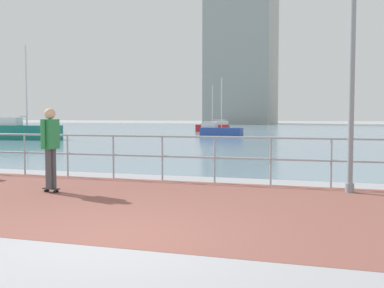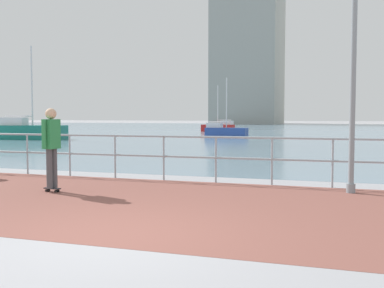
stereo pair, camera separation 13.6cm
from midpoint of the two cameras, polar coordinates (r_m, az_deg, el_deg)
The scene contains 10 objects.
ground at distance 45.85m, azimuth 14.12°, elevation 1.30°, with size 220.00×220.00×0.00m, color #9E9EA3.
brick_paving at distance 8.80m, azimuth -1.56°, elevation -7.45°, with size 28.00×5.94×0.01m, color brown.
harbor_water at distance 56.23m, azimuth 14.78°, elevation 1.68°, with size 180.00×88.00×0.00m, color #6B899E.
waterfront_railing at distance 11.52m, azimuth 3.31°, elevation -0.82°, with size 25.25×0.06×1.17m.
lamppost at distance 10.55m, azimuth 18.94°, elevation 10.54°, with size 0.78×0.49×5.43m.
skateboarder at distance 10.50m, azimuth -16.68°, elevation 0.31°, with size 0.41×0.56×1.84m.
sailboat_navy at distance 37.17m, azimuth 4.21°, elevation 1.60°, with size 3.44×1.30×4.74m.
sailboat_red at distance 48.79m, azimuth 3.42°, elevation 2.07°, with size 3.64×1.73×4.91m.
sailboat_yellow at distance 34.62m, azimuth -19.28°, elevation 1.57°, with size 4.88×2.23×6.60m.
tower_concrete at distance 100.22m, azimuth 7.12°, elevation 11.11°, with size 13.17×17.13×31.65m.
Camera 2 is at (2.92, -5.71, 1.67)m, focal length 43.05 mm.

